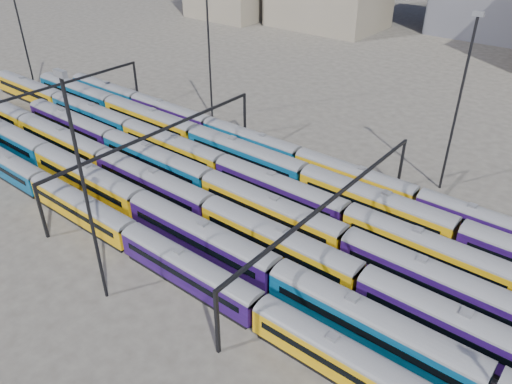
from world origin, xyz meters
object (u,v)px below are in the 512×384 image
Objects in this scene: rake_1 at (139,203)px; mast_2 at (84,188)px; rake_0 at (188,268)px; rake_2 at (152,181)px.

mast_2 is (8.32, -12.00, 11.03)m from rake_1.
rake_0 is 14.65m from mast_2.
rake_1 is 18.30m from mast_2.
rake_2 reaches higher than rake_0.
mast_2 is at bearing -56.06° from rake_2.
rake_0 is at bearing -19.26° from rake_1.
rake_0 is 15.17m from rake_1.
mast_2 is at bearing -130.59° from rake_0.
mast_2 reaches higher than rake_1.
mast_2 reaches higher than rake_0.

